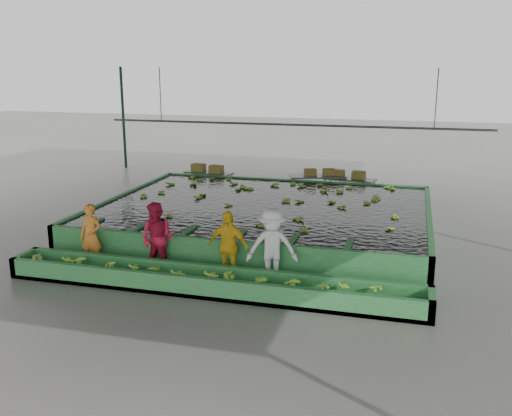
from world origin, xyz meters
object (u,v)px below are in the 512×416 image
(worker_c, at_px, (228,246))
(worker_a, at_px, (91,236))
(box_stack_right, at_px, (348,178))
(worker_b, at_px, (157,239))
(box_stack_mid, at_px, (320,175))
(flotation_tank, at_px, (264,217))
(packing_table_left, at_px, (209,183))
(sorting_trough, at_px, (209,281))
(box_stack_left, at_px, (207,172))
(worker_d, at_px, (272,247))
(packing_table_mid, at_px, (317,188))
(packing_table_right, at_px, (349,190))

(worker_c, bearing_deg, worker_a, -174.77)
(worker_c, height_order, box_stack_right, worker_c)
(worker_b, bearing_deg, box_stack_mid, 80.56)
(flotation_tank, xyz_separation_m, box_stack_right, (2.03, 4.93, 0.43))
(worker_a, bearing_deg, box_stack_mid, 65.47)
(packing_table_left, bearing_deg, worker_c, -67.29)
(box_stack_mid, bearing_deg, sorting_trough, -95.58)
(flotation_tank, distance_m, box_stack_right, 5.35)
(box_stack_left, bearing_deg, worker_d, -61.30)
(flotation_tank, height_order, packing_table_left, flotation_tank)
(flotation_tank, relative_size, worker_c, 5.73)
(flotation_tank, relative_size, sorting_trough, 1.00)
(packing_table_mid, height_order, box_stack_left, box_stack_left)
(worker_b, relative_size, packing_table_right, 0.94)
(flotation_tank, bearing_deg, worker_b, -110.85)
(box_stack_mid, bearing_deg, box_stack_right, 11.41)
(box_stack_left, bearing_deg, worker_c, -66.99)
(packing_table_mid, relative_size, box_stack_mid, 1.80)
(sorting_trough, bearing_deg, packing_table_right, 78.12)
(worker_c, bearing_deg, packing_table_left, 117.94)
(packing_table_mid, bearing_deg, flotation_tank, -100.60)
(box_stack_mid, bearing_deg, worker_d, -87.81)
(packing_table_right, distance_m, box_stack_left, 5.72)
(worker_d, relative_size, box_stack_right, 1.43)
(packing_table_mid, relative_size, packing_table_right, 1.09)
(sorting_trough, height_order, packing_table_left, packing_table_left)
(flotation_tank, height_order, worker_a, worker_a)
(worker_b, distance_m, packing_table_mid, 9.37)
(worker_b, relative_size, packing_table_left, 0.93)
(packing_table_right, bearing_deg, sorting_trough, -101.88)
(worker_d, xyz_separation_m, box_stack_right, (0.72, 9.23, -0.05))
(box_stack_left, xyz_separation_m, box_stack_right, (5.63, 0.27, -0.01))
(box_stack_right, bearing_deg, sorting_trough, -101.42)
(flotation_tank, bearing_deg, packing_table_left, 127.35)
(packing_table_mid, height_order, box_stack_mid, box_stack_mid)
(packing_table_left, bearing_deg, packing_table_right, 2.34)
(worker_b, bearing_deg, packing_table_mid, 81.01)
(worker_a, xyz_separation_m, packing_table_right, (5.59, 9.16, -0.39))
(sorting_trough, relative_size, packing_table_mid, 4.71)
(packing_table_right, bearing_deg, flotation_tank, -113.32)
(sorting_trough, distance_m, worker_a, 3.63)
(sorting_trough, height_order, packing_table_mid, packing_table_mid)
(worker_d, distance_m, packing_table_left, 10.17)
(worker_c, bearing_deg, box_stack_left, 118.24)
(worker_a, height_order, packing_table_right, worker_a)
(packing_table_left, distance_m, packing_table_mid, 4.42)
(worker_a, relative_size, packing_table_mid, 0.78)
(worker_c, relative_size, packing_table_right, 0.90)
(worker_b, xyz_separation_m, box_stack_left, (-1.96, 8.96, -0.02))
(flotation_tank, xyz_separation_m, box_stack_mid, (0.96, 4.72, 0.52))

